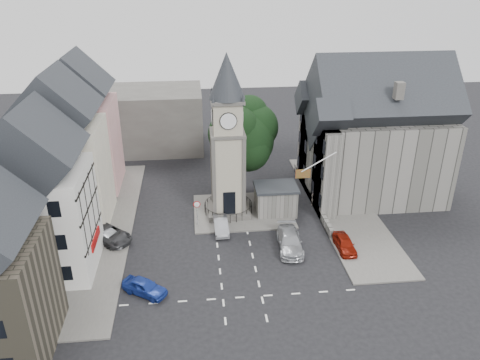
{
  "coord_description": "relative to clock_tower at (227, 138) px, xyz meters",
  "views": [
    {
      "loc": [
        -3.15,
        -34.13,
        23.53
      ],
      "look_at": [
        0.9,
        5.0,
        5.07
      ],
      "focal_mm": 35.0,
      "sensor_mm": 36.0,
      "label": 1
    }
  ],
  "objects": [
    {
      "name": "road_markings",
      "position": [
        0.0,
        -13.49,
        -8.12
      ],
      "size": [
        20.0,
        8.0,
        0.01
      ],
      "primitive_type": "cube",
      "color": "silver",
      "rests_on": "ground"
    },
    {
      "name": "car_island_east",
      "position": [
        4.96,
        -7.16,
        -7.38
      ],
      "size": [
        2.43,
        5.26,
        1.49
      ],
      "primitive_type": "imported",
      "rotation": [
        0.0,
        0.0,
        -0.07
      ],
      "color": "#A5A8AD",
      "rests_on": "ground"
    },
    {
      "name": "car_west_blue",
      "position": [
        -7.5,
        -12.24,
        -7.49
      ],
      "size": [
        3.92,
        3.27,
        1.26
      ],
      "primitive_type": "imported",
      "rotation": [
        0.0,
        0.0,
        1.0
      ],
      "color": "navy",
      "rests_on": "ground"
    },
    {
      "name": "pavement_west",
      "position": [
        -12.5,
        -1.99,
        -8.05
      ],
      "size": [
        6.0,
        30.0,
        0.14
      ],
      "primitive_type": "cube",
      "color": "#595651",
      "rests_on": "ground"
    },
    {
      "name": "town_tree",
      "position": [
        2.0,
        5.01,
        -1.15
      ],
      "size": [
        7.2,
        7.2,
        10.8
      ],
      "color": "black",
      "rests_on": "ground"
    },
    {
      "name": "stone_shelter",
      "position": [
        4.8,
        -0.49,
        -6.57
      ],
      "size": [
        4.3,
        3.3,
        3.08
      ],
      "color": "#5A5852",
      "rests_on": "ground"
    },
    {
      "name": "car_west_silver",
      "position": [
        -11.5,
        -4.44,
        -7.5
      ],
      "size": [
        3.88,
        3.01,
        1.23
      ],
      "primitive_type": "imported",
      "rotation": [
        0.0,
        0.0,
        1.04
      ],
      "color": "#9C9EA3",
      "rests_on": "ground"
    },
    {
      "name": "east_boundary_wall",
      "position": [
        9.2,
        2.01,
        -7.67
      ],
      "size": [
        0.4,
        16.0,
        0.9
      ],
      "primitive_type": "cube",
      "color": "#5A5852",
      "rests_on": "ground"
    },
    {
      "name": "car_east_red",
      "position": [
        9.82,
        -7.87,
        -7.49
      ],
      "size": [
        1.5,
        3.68,
        1.25
      ],
      "primitive_type": "imported",
      "rotation": [
        0.0,
        0.0,
        0.01
      ],
      "color": "maroon",
      "rests_on": "ground"
    },
    {
      "name": "car_west_grey",
      "position": [
        -11.5,
        -4.13,
        -7.41
      ],
      "size": [
        5.32,
        5.18,
        1.41
      ],
      "primitive_type": "imported",
      "rotation": [
        0.0,
        0.0,
        0.82
      ],
      "color": "#2F3032",
      "rests_on": "ground"
    },
    {
      "name": "backdrop_west",
      "position": [
        -12.0,
        20.01,
        -4.12
      ],
      "size": [
        20.0,
        10.0,
        8.0
      ],
      "primitive_type": "cube",
      "color": "#4C4944",
      "rests_on": "ground"
    },
    {
      "name": "central_island",
      "position": [
        1.5,
        0.01,
        -8.04
      ],
      "size": [
        10.0,
        8.0,
        0.16
      ],
      "primitive_type": "cube",
      "color": "#595651",
      "rests_on": "ground"
    },
    {
      "name": "pavement_east",
      "position": [
        12.0,
        0.01,
        -8.05
      ],
      "size": [
        6.0,
        26.0,
        0.14
      ],
      "primitive_type": "cube",
      "color": "#595651",
      "rests_on": "ground"
    },
    {
      "name": "terrace_tudor",
      "position": [
        -15.5,
        -7.99,
        -1.93
      ],
      "size": [
        8.1,
        7.6,
        12.0
      ],
      "color": "silver",
      "rests_on": "ground"
    },
    {
      "name": "terrace_cream",
      "position": [
        -15.5,
        0.01,
        -1.54
      ],
      "size": [
        8.1,
        7.6,
        12.8
      ],
      "color": "#EDE1C7",
      "rests_on": "ground"
    },
    {
      "name": "flagpole",
      "position": [
        8.0,
        -3.99,
        -1.12
      ],
      "size": [
        3.68,
        0.1,
        2.74
      ],
      "color": "white",
      "rests_on": "ground"
    },
    {
      "name": "ground",
      "position": [
        0.0,
        -7.99,
        -8.12
      ],
      "size": [
        120.0,
        120.0,
        0.0
      ],
      "primitive_type": "plane",
      "color": "black",
      "rests_on": "ground"
    },
    {
      "name": "pedestrian",
      "position": [
        9.1,
        0.74,
        -7.24
      ],
      "size": [
        0.75,
        0.63,
        1.76
      ],
      "primitive_type": "imported",
      "rotation": [
        0.0,
        0.0,
        3.53
      ],
      "color": "#A69889",
      "rests_on": "ground"
    },
    {
      "name": "car_island_silver",
      "position": [
        -1.0,
        -3.49,
        -7.5
      ],
      "size": [
        1.42,
        3.82,
        1.25
      ],
      "primitive_type": "imported",
      "rotation": [
        0.0,
        0.0,
        0.03
      ],
      "color": "#93959B",
      "rests_on": "ground"
    },
    {
      "name": "east_building",
      "position": [
        15.59,
        3.01,
        -1.86
      ],
      "size": [
        14.4,
        11.4,
        12.6
      ],
      "color": "#5A5852",
      "rests_on": "ground"
    },
    {
      "name": "clock_tower",
      "position": [
        0.0,
        0.0,
        0.0
      ],
      "size": [
        4.86,
        4.86,
        16.25
      ],
      "color": "#4C4944",
      "rests_on": "ground"
    },
    {
      "name": "terrace_pink",
      "position": [
        -15.5,
        8.01,
        -1.54
      ],
      "size": [
        8.1,
        7.6,
        12.8
      ],
      "color": "tan",
      "rests_on": "ground"
    },
    {
      "name": "warning_sign_post",
      "position": [
        -3.2,
        -2.56,
        -6.09
      ],
      "size": [
        0.7,
        0.19,
        2.85
      ],
      "color": "black",
      "rests_on": "ground"
    }
  ]
}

